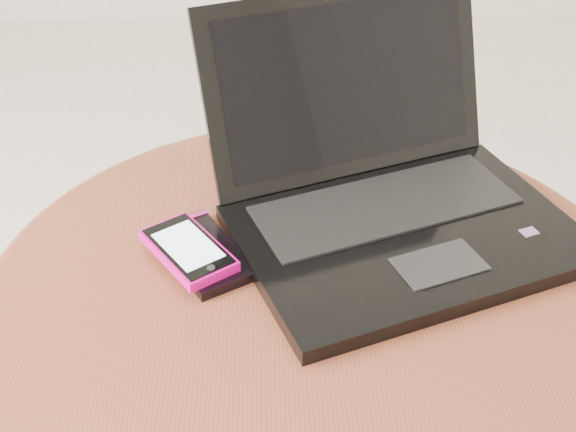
{
  "coord_description": "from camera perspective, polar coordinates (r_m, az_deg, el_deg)",
  "views": [
    {
      "loc": [
        0.02,
        -0.66,
        1.03
      ],
      "look_at": [
        0.04,
        -0.05,
        0.6
      ],
      "focal_mm": 47.64,
      "sensor_mm": 36.0,
      "label": 1
    }
  ],
  "objects": [
    {
      "name": "table",
      "position": [
        0.84,
        1.95,
        -11.0
      ],
      "size": [
        0.68,
        0.68,
        0.54
      ],
      "color": "#522710",
      "rests_on": "ground"
    },
    {
      "name": "laptop",
      "position": [
        0.83,
        7.5,
        1.96
      ],
      "size": [
        0.43,
        0.41,
        0.22
      ],
      "color": "black",
      "rests_on": "table"
    },
    {
      "name": "phone_black",
      "position": [
        0.79,
        -6.37,
        -2.73
      ],
      "size": [
        0.12,
        0.14,
        0.01
      ],
      "color": "black",
      "rests_on": "table"
    },
    {
      "name": "phone_pink",
      "position": [
        0.78,
        -7.45,
        -2.53
      ],
      "size": [
        0.11,
        0.12,
        0.01
      ],
      "color": "#D20680",
      "rests_on": "phone_black"
    }
  ]
}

